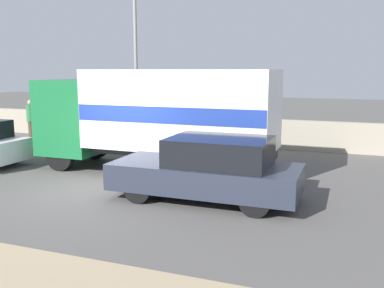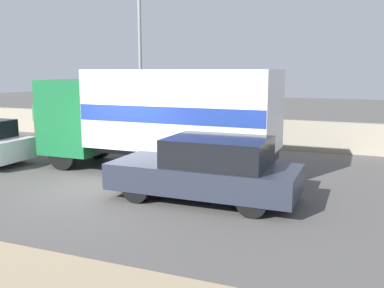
% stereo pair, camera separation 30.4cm
% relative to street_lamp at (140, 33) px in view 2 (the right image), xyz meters
% --- Properties ---
extents(ground_plane, '(80.00, 80.00, 0.00)m').
position_rel_street_lamp_xyz_m(ground_plane, '(2.52, -6.36, -4.62)').
color(ground_plane, '#514F4C').
extents(stone_wall_backdrop, '(60.00, 0.35, 1.17)m').
position_rel_street_lamp_xyz_m(stone_wall_backdrop, '(2.52, 1.10, -4.03)').
color(stone_wall_backdrop, '#A39984').
rests_on(stone_wall_backdrop, ground_plane).
extents(street_lamp, '(0.56, 0.28, 8.11)m').
position_rel_street_lamp_xyz_m(street_lamp, '(0.00, 0.00, 0.00)').
color(street_lamp, gray).
rests_on(street_lamp, ground_plane).
extents(box_truck, '(7.47, 2.41, 3.16)m').
position_rel_street_lamp_xyz_m(box_truck, '(2.95, -4.18, -2.80)').
color(box_truck, '#196B38').
rests_on(box_truck, ground_plane).
extents(car_hatchback, '(4.57, 1.87, 1.56)m').
position_rel_street_lamp_xyz_m(car_hatchback, '(5.37, -6.48, -3.85)').
color(car_hatchback, '#282D3D').
rests_on(car_hatchback, ground_plane).
extents(pedestrian, '(0.40, 0.40, 1.83)m').
position_rel_street_lamp_xyz_m(pedestrian, '(-4.92, -0.77, -3.67)').
color(pedestrian, '#473828').
rests_on(pedestrian, ground_plane).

